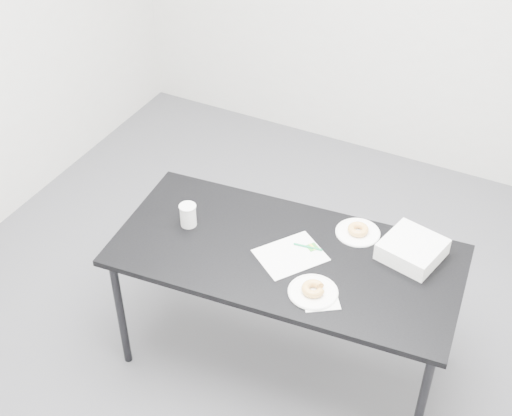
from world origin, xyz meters
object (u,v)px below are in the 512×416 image
at_px(pen, 308,247).
at_px(bakery_box, 412,249).
at_px(donut_near, 313,289).
at_px(table, 286,262).
at_px(scorecard, 291,255).
at_px(plate_near, 313,292).
at_px(plate_far, 358,232).
at_px(coffee_cup, 188,215).
at_px(donut_far, 358,229).

distance_m(pen, bakery_box, 0.49).
distance_m(pen, donut_near, 0.30).
height_order(pen, donut_near, donut_near).
bearing_deg(table, pen, 41.16).
height_order(scorecard, plate_near, plate_near).
relative_size(pen, plate_near, 0.62).
bearing_deg(plate_far, table, -130.64).
distance_m(table, pen, 0.13).
xyz_separation_m(donut_near, plate_far, (0.03, 0.48, -0.02)).
bearing_deg(coffee_cup, bakery_box, 14.61).
relative_size(table, plate_near, 7.63).
bearing_deg(donut_far, coffee_cup, -157.54).
distance_m(coffee_cup, bakery_box, 1.10).
relative_size(pen, donut_far, 1.36).
distance_m(scorecard, plate_near, 0.27).
bearing_deg(coffee_cup, plate_far, 22.46).
bearing_deg(plate_near, coffee_cup, 168.07).
bearing_deg(bakery_box, coffee_cup, -152.48).
height_order(plate_near, donut_far, donut_far).
height_order(plate_near, coffee_cup, coffee_cup).
xyz_separation_m(scorecard, donut_far, (0.23, 0.30, 0.02)).
bearing_deg(pen, table, -141.39).
xyz_separation_m(pen, plate_near, (0.14, -0.27, -0.00)).
bearing_deg(table, plate_near, -45.55).
relative_size(scorecard, pen, 2.15).
relative_size(scorecard, donut_far, 2.94).
bearing_deg(plate_near, scorecard, 137.02).
height_order(table, plate_near, plate_near).
distance_m(table, plate_far, 0.39).
distance_m(plate_far, coffee_cup, 0.84).
height_order(table, bakery_box, bakery_box).
distance_m(plate_near, plate_far, 0.48).
distance_m(scorecard, plate_far, 0.38).
bearing_deg(bakery_box, donut_near, -113.40).
bearing_deg(donut_near, scorecard, 137.02).
height_order(scorecard, coffee_cup, coffee_cup).
height_order(pen, donut_far, donut_far).
xyz_separation_m(plate_far, bakery_box, (0.29, -0.04, 0.04)).
xyz_separation_m(scorecard, bakery_box, (0.51, 0.25, 0.04)).
bearing_deg(plate_near, donut_near, 0.00).
bearing_deg(pen, coffee_cup, -177.61).
xyz_separation_m(plate_near, donut_far, (0.03, 0.48, 0.02)).
bearing_deg(table, donut_far, 44.09).
bearing_deg(plate_near, table, 139.73).
bearing_deg(bakery_box, pen, -146.98).
height_order(coffee_cup, bakery_box, coffee_cup).
distance_m(table, bakery_box, 0.60).
height_order(donut_near, bakery_box, bakery_box).
distance_m(table, plate_near, 0.29).
height_order(table, donut_near, donut_near).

